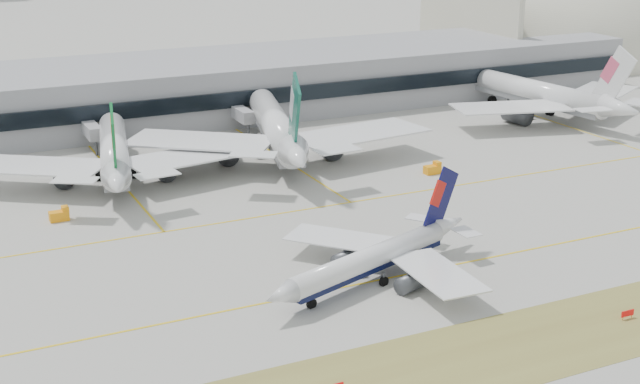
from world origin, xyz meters
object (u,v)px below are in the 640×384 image
widebody_cathay (277,130)px  widebody_china_air (544,96)px  widebody_eva (114,154)px  hangar (568,62)px  terminal (169,90)px  taxiing_airliner (376,258)px

widebody_cathay → widebody_china_air: bearing=-71.5°
widebody_eva → hangar: bearing=-56.8°
widebody_eva → terminal: 57.25m
widebody_cathay → hangar: hangar is taller
terminal → widebody_cathay: bearing=-78.0°
widebody_eva → widebody_cathay: size_ratio=0.89×
widebody_cathay → terminal: bearing=26.7°
widebody_cathay → widebody_china_air: 80.23m
terminal → widebody_eva: bearing=-117.9°
hangar → widebody_eva: bearing=-158.7°
terminal → widebody_china_air: bearing=-26.2°
hangar → widebody_cathay: bearing=-154.0°
widebody_china_air → hangar: bearing=-51.4°
taxiing_airliner → widebody_eva: bearing=-90.1°
widebody_eva → terminal: (26.77, 50.58, 1.70)m
taxiing_airliner → widebody_china_air: size_ratio=0.68×
widebody_eva → widebody_cathay: (37.36, 0.65, 0.82)m
widebody_china_air → taxiing_airliner: bearing=122.0°
terminal → hangar: bearing=7.4°
widebody_cathay → hangar: (143.97, 70.09, -6.48)m
widebody_china_air → hangar: hangar is taller
widebody_eva → widebody_cathay: 37.38m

